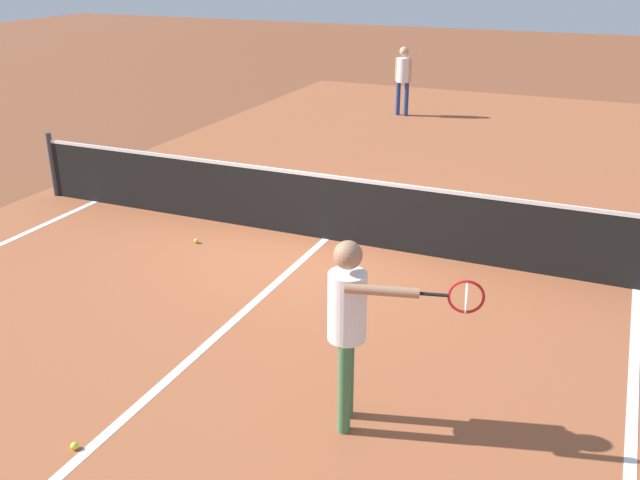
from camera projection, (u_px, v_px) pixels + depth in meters
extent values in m
plane|color=brown|center=(326.00, 239.00, 10.10)|extent=(60.00, 60.00, 0.00)
cube|color=#9E5433|center=(326.00, 239.00, 10.10)|extent=(10.62, 24.40, 0.00)
cube|color=white|center=(207.00, 345.00, 7.38)|extent=(0.10, 6.40, 0.01)
cylinder|color=#33383D|center=(53.00, 165.00, 11.70)|extent=(0.09, 0.09, 1.07)
cube|color=black|center=(326.00, 209.00, 9.92)|extent=(9.84, 0.02, 0.91)
cube|color=white|center=(326.00, 176.00, 9.74)|extent=(9.84, 0.03, 0.05)
cylinder|color=#3F7247|center=(348.00, 375.00, 6.11)|extent=(0.11, 0.11, 0.85)
cylinder|color=#3F7247|center=(344.00, 389.00, 5.91)|extent=(0.11, 0.11, 0.85)
cylinder|color=white|center=(347.00, 306.00, 5.73)|extent=(0.32, 0.32, 0.59)
sphere|color=#A87A5B|center=(348.00, 255.00, 5.56)|extent=(0.23, 0.23, 0.23)
cylinder|color=#A87A5B|center=(350.00, 296.00, 5.88)|extent=(0.08, 0.08, 0.58)
cylinder|color=#A87A5B|center=(382.00, 291.00, 5.44)|extent=(0.58, 0.22, 0.08)
cylinder|color=black|center=(434.00, 295.00, 5.38)|extent=(0.22, 0.08, 0.03)
torus|color=red|center=(466.00, 297.00, 5.35)|extent=(0.28, 0.09, 0.28)
cylinder|color=silver|center=(466.00, 297.00, 5.35)|extent=(0.06, 0.24, 0.25)
cylinder|color=navy|center=(398.00, 98.00, 17.58)|extent=(0.11, 0.11, 0.83)
cylinder|color=navy|center=(406.00, 99.00, 17.48)|extent=(0.11, 0.11, 0.83)
cylinder|color=white|center=(403.00, 70.00, 17.26)|extent=(0.32, 0.32, 0.58)
sphere|color=tan|center=(404.00, 51.00, 17.09)|extent=(0.23, 0.23, 0.23)
cylinder|color=tan|center=(397.00, 69.00, 17.33)|extent=(0.08, 0.08, 0.56)
cylinder|color=tan|center=(410.00, 70.00, 17.18)|extent=(0.08, 0.08, 0.56)
sphere|color=#CCE033|center=(75.00, 446.00, 5.83)|extent=(0.07, 0.07, 0.07)
sphere|color=#CCE033|center=(196.00, 241.00, 9.94)|extent=(0.07, 0.07, 0.07)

